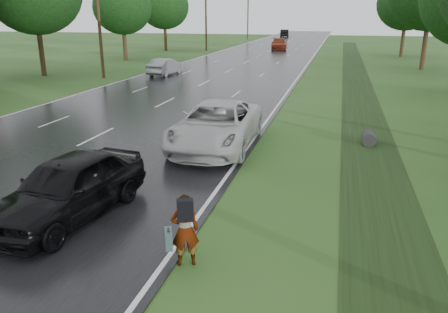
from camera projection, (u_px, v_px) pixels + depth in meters
road at (255, 58)px, 53.14m from camera, size 14.00×180.00×0.04m
edge_stripe_east at (311, 59)px, 51.51m from camera, size 0.12×180.00×0.01m
edge_stripe_west at (202, 57)px, 54.76m from camera, size 0.12×180.00×0.01m
center_line at (255, 58)px, 53.14m from camera, size 0.12×180.00×0.01m
drainage_ditch at (361, 103)px, 26.20m from camera, size 2.20×120.00×0.56m
utility_pole_mid at (98, 13)px, 35.36m from camera, size 1.60×0.26×10.00m
utility_pole_far at (206, 14)px, 62.94m from camera, size 1.60×0.26×10.00m
utility_pole_distant at (248, 14)px, 90.52m from camera, size 1.60×0.26×10.00m
tree_east_f at (407, 3)px, 53.40m from camera, size 7.20×7.20×9.62m
tree_west_d at (122, 8)px, 49.23m from camera, size 6.60×6.60×8.80m
tree_west_f at (164, 7)px, 62.15m from camera, size 7.00×7.00×9.29m
pedestrian at (184, 229)px, 9.18m from camera, size 0.87×0.67×1.63m
white_pickup at (216, 125)px, 17.42m from camera, size 3.12×6.45×1.77m
dark_sedan at (68, 187)px, 11.35m from camera, size 2.62×5.13×1.67m
silver_sedan at (165, 67)px, 38.21m from camera, size 1.88×4.52×1.45m
far_car_red at (279, 44)px, 65.45m from camera, size 3.06×5.84×1.62m
far_car_dark at (285, 33)px, 100.64m from camera, size 2.23×5.31×1.71m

